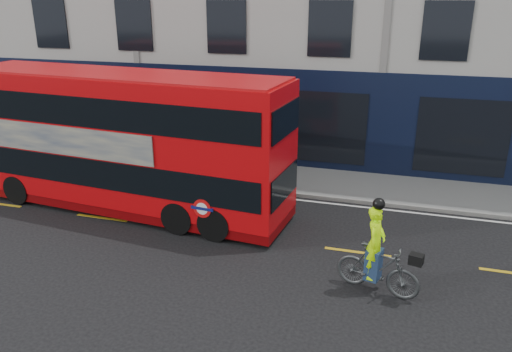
% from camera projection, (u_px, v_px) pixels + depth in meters
% --- Properties ---
extents(ground, '(120.00, 120.00, 0.00)m').
position_uv_depth(ground, '(352.00, 280.00, 12.34)').
color(ground, black).
rests_on(ground, ground).
extents(pavement, '(60.00, 3.00, 0.12)m').
position_uv_depth(pavement, '(371.00, 187.00, 18.18)').
color(pavement, slate).
rests_on(pavement, ground).
extents(kerb, '(60.00, 0.12, 0.13)m').
position_uv_depth(kerb, '(368.00, 202.00, 16.83)').
color(kerb, gray).
rests_on(kerb, ground).
extents(road_edge_line, '(58.00, 0.10, 0.01)m').
position_uv_depth(road_edge_line, '(367.00, 208.00, 16.58)').
color(road_edge_line, silver).
rests_on(road_edge_line, ground).
extents(lane_dashes, '(58.00, 0.12, 0.01)m').
position_uv_depth(lane_dashes, '(358.00, 252.00, 13.69)').
color(lane_dashes, gold).
rests_on(lane_dashes, ground).
extents(bus, '(11.19, 3.50, 4.44)m').
position_uv_depth(bus, '(123.00, 141.00, 15.90)').
color(bus, red).
rests_on(bus, ground).
extents(cyclist, '(2.09, 1.08, 2.37)m').
position_uv_depth(cyclist, '(377.00, 262.00, 11.62)').
color(cyclist, '#404345').
rests_on(cyclist, ground).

